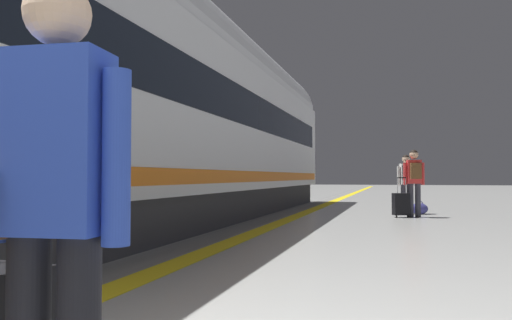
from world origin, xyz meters
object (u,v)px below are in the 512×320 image
object	(u,v)px
high_speed_train	(88,80)
passenger_near	(406,179)
traveller_foreground	(50,191)
suitcase_mid	(401,204)
duffel_bag_near	(419,209)
passenger_mid	(414,177)

from	to	relation	value
high_speed_train	passenger_near	bearing A→B (deg)	56.69
traveller_foreground	suitcase_mid	bearing A→B (deg)	84.15
high_speed_train	duffel_bag_near	world-z (taller)	high_speed_train
duffel_bag_near	suitcase_mid	distance (m)	1.24
traveller_foreground	passenger_mid	bearing A→B (deg)	82.64
traveller_foreground	duffel_bag_near	size ratio (longest dim) A/B	3.75
suitcase_mid	duffel_bag_near	bearing A→B (deg)	67.36
passenger_near	suitcase_mid	bearing A→B (deg)	-96.82
passenger_mid	suitcase_mid	world-z (taller)	passenger_mid
passenger_mid	passenger_near	bearing A→B (deg)	98.10
duffel_bag_near	suitcase_mid	xyz separation A→B (m)	(-0.47, -1.14, 0.17)
traveller_foreground	suitcase_mid	xyz separation A→B (m)	(1.16, 11.29, -0.63)
duffel_bag_near	passenger_mid	xyz separation A→B (m)	(-0.15, -0.95, 0.83)
suitcase_mid	traveller_foreground	bearing A→B (deg)	-95.85
passenger_near	high_speed_train	bearing A→B (deg)	-123.31
high_speed_train	traveller_foreground	world-z (taller)	high_speed_train
high_speed_train	duffel_bag_near	distance (m)	9.12
high_speed_train	passenger_mid	world-z (taller)	high_speed_train
high_speed_train	passenger_near	world-z (taller)	high_speed_train
traveller_foreground	passenger_near	bearing A→B (deg)	84.05
high_speed_train	suitcase_mid	distance (m)	7.92
suitcase_mid	passenger_mid	bearing A→B (deg)	29.44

